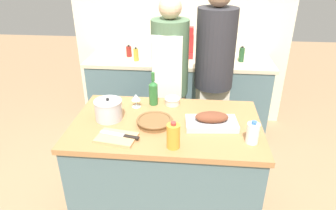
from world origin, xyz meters
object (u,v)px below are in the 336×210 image
object	(u,v)px
wine_bottle_green	(153,92)
person_cook_aproned	(170,80)
cutting_board	(117,138)
stock_pot	(109,110)
mixing_bowl	(172,101)
wicker_basket	(155,121)
condiment_bottle_extra	(242,55)
stand_mixer	(186,45)
roasting_pan	(212,121)
wine_glass_left	(136,98)
juice_jug	(173,136)
milk_jug	(253,133)
condiment_bottle_short	(129,51)
knife_chef	(121,135)
person_cook_guest	(214,73)
condiment_bottle_tall	(136,55)

from	to	relation	value
wine_bottle_green	person_cook_aproned	distance (m)	0.44
cutting_board	stock_pot	xyz separation A→B (m)	(-0.12, 0.26, 0.07)
mixing_bowl	wine_bottle_green	bearing A→B (deg)	-176.41
wicker_basket	condiment_bottle_extra	size ratio (longest dim) A/B	1.48
stand_mixer	condiment_bottle_extra	bearing A→B (deg)	-8.46
person_cook_aproned	cutting_board	bearing A→B (deg)	-101.29
roasting_pan	wine_glass_left	size ratio (longest dim) A/B	3.39
wicker_basket	stand_mixer	bearing A→B (deg)	84.28
roasting_pan	stock_pot	xyz separation A→B (m)	(-0.76, 0.04, 0.03)
stock_pot	condiment_bottle_extra	size ratio (longest dim) A/B	1.17
roasting_pan	juice_jug	distance (m)	0.38
wicker_basket	milk_jug	size ratio (longest dim) A/B	1.66
cutting_board	condiment_bottle_short	world-z (taller)	condiment_bottle_short
milk_jug	knife_chef	distance (m)	0.87
roasting_pan	condiment_bottle_extra	world-z (taller)	condiment_bottle_extra
stand_mixer	juice_jug	bearing A→B (deg)	-89.98
person_cook_guest	wine_glass_left	bearing A→B (deg)	-149.72
condiment_bottle_extra	condiment_bottle_tall	bearing A→B (deg)	-176.07
stand_mixer	condiment_bottle_tall	distance (m)	0.59
stock_pot	condiment_bottle_short	size ratio (longest dim) A/B	1.47
person_cook_aproned	person_cook_guest	world-z (taller)	person_cook_guest
wine_glass_left	knife_chef	size ratio (longest dim) A/B	0.40
mixing_bowl	person_cook_aproned	size ratio (longest dim) A/B	0.08
stock_pot	condiment_bottle_extra	world-z (taller)	condiment_bottle_extra
wicker_basket	condiment_bottle_extra	bearing A→B (deg)	61.68
wicker_basket	milk_jug	distance (m)	0.68
cutting_board	knife_chef	world-z (taller)	knife_chef
wine_bottle_green	stand_mixer	size ratio (longest dim) A/B	0.78
stock_pot	wine_glass_left	bearing A→B (deg)	52.13
stock_pot	condiment_bottle_extra	xyz separation A→B (m)	(1.14, 1.40, 0.03)
cutting_board	wine_bottle_green	distance (m)	0.57
juice_jug	stand_mixer	world-z (taller)	stand_mixer
roasting_pan	person_cook_aproned	xyz separation A→B (m)	(-0.36, 0.74, 0.00)
condiment_bottle_short	person_cook_aproned	world-z (taller)	person_cook_aproned
milk_jug	wine_glass_left	distance (m)	0.95
stock_pot	stand_mixer	xyz separation A→B (m)	(0.51, 1.49, 0.09)
roasting_pan	cutting_board	size ratio (longest dim) A/B	1.33
mixing_bowl	condiment_bottle_short	distance (m)	1.33
stand_mixer	wicker_basket	bearing A→B (deg)	-95.72
roasting_pan	condiment_bottle_tall	bearing A→B (deg)	120.69
wine_bottle_green	condiment_bottle_short	xyz separation A→B (m)	(-0.46, 1.19, -0.03)
roasting_pan	condiment_bottle_short	world-z (taller)	condiment_bottle_short
condiment_bottle_tall	person_cook_aproned	size ratio (longest dim) A/B	0.09
knife_chef	mixing_bowl	bearing A→B (deg)	60.47
cutting_board	wine_glass_left	distance (m)	0.48
mixing_bowl	milk_jug	size ratio (longest dim) A/B	0.81
juice_jug	condiment_bottle_short	world-z (taller)	juice_jug
roasting_pan	stock_pot	world-z (taller)	stock_pot
knife_chef	stand_mixer	xyz separation A→B (m)	(0.36, 1.74, 0.15)
wicker_basket	mixing_bowl	world-z (taller)	mixing_bowl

